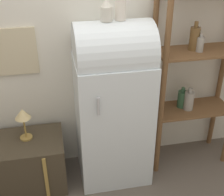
{
  "coord_description": "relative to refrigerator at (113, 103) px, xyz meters",
  "views": [
    {
      "loc": [
        -0.49,
        -2.08,
        2.19
      ],
      "look_at": [
        -0.01,
        0.27,
        0.84
      ],
      "focal_mm": 50.0,
      "sensor_mm": 36.0,
      "label": 1
    }
  ],
  "objects": [
    {
      "name": "ground_plane",
      "position": [
        0.0,
        -0.27,
        -0.8
      ],
      "size": [
        12.0,
        12.0,
        0.0
      ],
      "primitive_type": "plane",
      "color": "#60564C"
    },
    {
      "name": "vase_left",
      "position": [
        -0.06,
        -0.0,
        0.82
      ],
      "size": [
        0.09,
        0.09,
        0.17
      ],
      "color": "beige",
      "rests_on": "refrigerator"
    },
    {
      "name": "suitcase_trunk",
      "position": [
        -0.86,
        -0.01,
        -0.55
      ],
      "size": [
        0.78,
        0.5,
        0.5
      ],
      "color": "#423828",
      "rests_on": "ground_plane"
    },
    {
      "name": "wall_back",
      "position": [
        -0.01,
        0.3,
        0.56
      ],
      "size": [
        7.0,
        0.09,
        2.7
      ],
      "color": "silver",
      "rests_on": "ground_plane"
    },
    {
      "name": "refrigerator",
      "position": [
        0.0,
        0.0,
        0.0
      ],
      "size": [
        0.65,
        0.58,
        1.53
      ],
      "color": "silver",
      "rests_on": "ground_plane"
    },
    {
      "name": "desk_lamp",
      "position": [
        -0.79,
        0.03,
        -0.07
      ],
      "size": [
        0.14,
        0.14,
        0.31
      ],
      "color": "#AD8942",
      "rests_on": "suitcase_trunk"
    },
    {
      "name": "shelf_unit",
      "position": [
        0.79,
        0.07,
        0.23
      ],
      "size": [
        0.79,
        0.37,
        1.8
      ],
      "color": "brown",
      "rests_on": "ground_plane"
    },
    {
      "name": "vase_center",
      "position": [
        0.06,
        0.01,
        0.86
      ],
      "size": [
        0.08,
        0.08,
        0.27
      ],
      "color": "silver",
      "rests_on": "refrigerator"
    }
  ]
}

